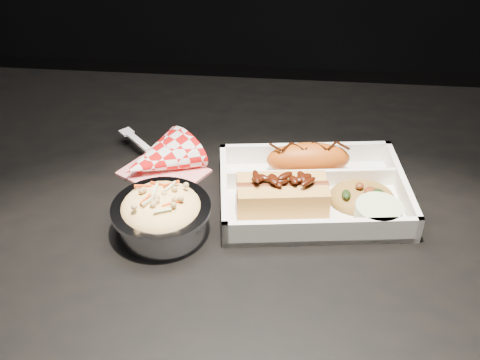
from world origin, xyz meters
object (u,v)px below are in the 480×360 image
(dining_table, at_px, (283,265))
(napkin_fork, at_px, (158,160))
(food_tray, at_px, (312,194))
(hotdog, at_px, (282,194))
(foil_coleslaw_cup, at_px, (161,213))
(fried_pastry, at_px, (308,159))

(dining_table, distance_m, napkin_fork, 0.24)
(food_tray, distance_m, hotdog, 0.06)
(napkin_fork, bearing_deg, hotdog, 21.31)
(hotdog, bearing_deg, dining_table, -51.62)
(hotdog, bearing_deg, napkin_fork, 147.43)
(dining_table, bearing_deg, hotdog, 135.86)
(food_tray, height_order, foil_coleslaw_cup, foil_coleslaw_cup)
(food_tray, distance_m, napkin_fork, 0.23)
(hotdog, relative_size, foil_coleslaw_cup, 0.99)
(hotdog, relative_size, napkin_fork, 0.80)
(hotdog, height_order, napkin_fork, napkin_fork)
(fried_pastry, distance_m, napkin_fork, 0.22)
(dining_table, bearing_deg, foil_coleslaw_cup, -164.25)
(hotdog, bearing_deg, fried_pastry, 61.18)
(dining_table, bearing_deg, food_tray, 48.31)
(napkin_fork, bearing_deg, fried_pastry, 46.60)
(dining_table, height_order, fried_pastry, fried_pastry)
(food_tray, height_order, hotdog, hotdog)
(dining_table, relative_size, hotdog, 9.62)
(fried_pastry, relative_size, foil_coleslaw_cup, 0.95)
(hotdog, distance_m, foil_coleslaw_cup, 0.16)
(food_tray, distance_m, foil_coleslaw_cup, 0.21)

